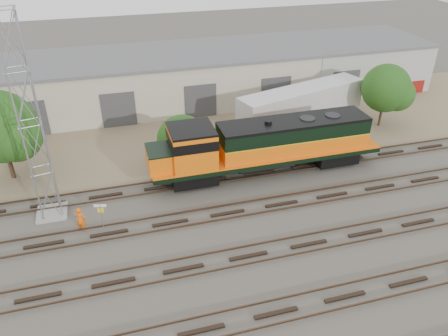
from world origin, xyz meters
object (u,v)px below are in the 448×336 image
object	(u,v)px
locomotive	(263,145)
worker	(80,219)
semi_trailer	(304,103)
signal_tower	(31,127)

from	to	relation	value
locomotive	worker	bearing A→B (deg)	-165.29
worker	semi_trailer	world-z (taller)	semi_trailer
worker	locomotive	bearing A→B (deg)	-143.51
signal_tower	worker	size ratio (longest dim) A/B	7.52
semi_trailer	locomotive	bearing A→B (deg)	-150.04
locomotive	signal_tower	size ratio (longest dim) A/B	1.35
signal_tower	semi_trailer	world-z (taller)	signal_tower
locomotive	signal_tower	bearing A→B (deg)	-175.78
locomotive	semi_trailer	world-z (taller)	locomotive
locomotive	signal_tower	xyz separation A→B (m)	(-15.82, -1.17, 4.14)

